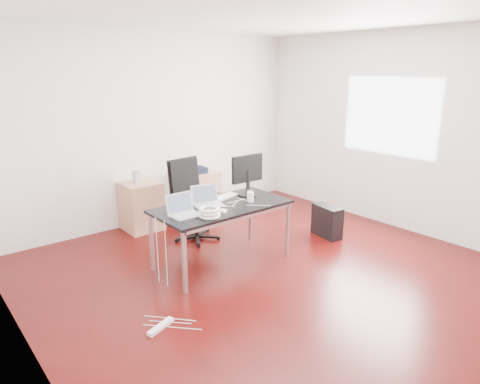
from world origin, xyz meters
TOP-DOWN VIEW (x-y plane):
  - room_shell at (0.04, 0.00)m, footprint 5.00×5.00m
  - desk at (-0.25, 0.58)m, footprint 1.60×0.80m
  - office_chair at (-0.08, 1.49)m, footprint 0.53×0.55m
  - filing_cabinet_left at (-0.47, 2.23)m, footprint 0.50×0.50m
  - filing_cabinet_right at (0.56, 2.23)m, footprint 0.50×0.50m
  - pc_tower at (1.40, 0.34)m, footprint 0.27×0.48m
  - wastebasket at (0.02, 2.25)m, footprint 0.30×0.30m
  - power_strip at (-1.51, -0.16)m, footprint 0.30×0.16m
  - laptop_left at (-0.79, 0.55)m, footprint 0.33×0.26m
  - laptop_right at (-0.38, 0.67)m, footprint 0.38×0.32m
  - monitor at (0.25, 0.72)m, footprint 0.45×0.26m
  - keyboard at (-0.08, 0.79)m, footprint 0.46×0.22m
  - cup_white at (0.09, 0.47)m, footprint 0.10×0.10m
  - cup_brown at (0.19, 0.59)m, footprint 0.09×0.09m
  - cable_coil at (-0.61, 0.32)m, footprint 0.24×0.24m
  - power_adapter at (-0.39, 0.37)m, footprint 0.09×0.09m
  - speaker at (-0.50, 2.26)m, footprint 0.10×0.09m
  - navy_garment at (0.49, 2.22)m, footprint 0.32×0.26m

SIDE VIEW (x-z plane):
  - power_strip at x=-1.51m, z-range 0.00..0.04m
  - wastebasket at x=0.02m, z-range 0.00..0.28m
  - pc_tower at x=1.40m, z-range 0.00..0.44m
  - filing_cabinet_left at x=-0.47m, z-range 0.00..0.70m
  - filing_cabinet_right at x=0.56m, z-range 0.00..0.70m
  - office_chair at x=-0.08m, z-range 0.06..1.15m
  - desk at x=-0.25m, z-range 0.31..1.04m
  - keyboard at x=-0.08m, z-range 0.73..0.75m
  - power_adapter at x=-0.39m, z-range 0.73..0.76m
  - navy_garment at x=0.49m, z-range 0.70..0.79m
  - cup_brown at x=0.19m, z-range 0.73..0.83m
  - cable_coil at x=-0.61m, z-range 0.73..0.84m
  - laptop_left at x=-0.79m, z-range 0.67..0.90m
  - laptop_right at x=-0.38m, z-range 0.67..0.90m
  - speaker at x=-0.50m, z-range 0.70..0.88m
  - cup_white at x=0.09m, z-range 0.73..0.85m
  - monitor at x=0.25m, z-range 0.76..1.27m
  - room_shell at x=0.04m, z-range -1.10..3.90m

